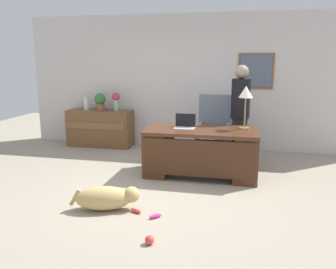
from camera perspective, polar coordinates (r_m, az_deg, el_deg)
name	(u,v)px	position (r m, az deg, el deg)	size (l,w,h in m)	color
ground_plane	(164,191)	(4.99, -0.70, -9.18)	(12.00, 12.00, 0.00)	#9E937F
back_wall	(192,82)	(7.21, 4.03, 8.54)	(7.00, 0.16, 2.70)	silver
desk	(201,151)	(5.52, 5.46, -2.65)	(1.74, 0.87, 0.75)	#4C2B19
credenza	(100,128)	(7.52, -11.02, 1.04)	(1.36, 0.50, 0.76)	brown
armchair	(214,132)	(6.41, 7.55, 0.42)	(0.60, 0.59, 1.18)	slate
person_standing	(240,114)	(6.10, 11.70, 3.27)	(0.32, 0.32, 1.72)	#262323
dog_lying	(106,198)	(4.42, -10.04, -10.16)	(0.84, 0.47, 0.30)	tan
laptop	(185,125)	(5.51, 2.78, 1.62)	(0.32, 0.22, 0.22)	#B2B5BA
desk_lamp	(246,95)	(5.50, 12.62, 6.37)	(0.22, 0.22, 0.67)	#9E8447
vase_with_flowers	(116,99)	(7.29, -8.51, 5.70)	(0.17, 0.17, 0.38)	#8CBE9F
vase_empty	(86,103)	(7.56, -13.24, 5.00)	(0.10, 0.10, 0.28)	silver
potted_plant	(100,101)	(7.43, -11.06, 5.42)	(0.24, 0.24, 0.36)	brown
dog_toy_ball	(150,240)	(3.66, -3.05, -16.86)	(0.09, 0.09, 0.09)	#E53F33
dog_toy_bone	(136,211)	(4.34, -5.29, -12.32)	(0.17, 0.05, 0.05)	#E53F33
dog_toy_plush	(155,216)	(4.19, -2.08, -13.20)	(0.16, 0.05, 0.05)	#D8338C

